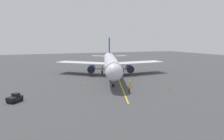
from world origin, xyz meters
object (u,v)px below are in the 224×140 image
Objects in this scene: ground_crew_marshaller at (130,84)px; safety_cone_nose_right at (169,89)px; safety_cone_nose_left at (81,85)px; airplane at (111,62)px; ground_crew_loader at (129,88)px; ground_crew_wing_walker at (124,70)px; tug_near_nose at (15,98)px.

ground_crew_marshaller reaches higher than safety_cone_nose_right.
safety_cone_nose_left is (9.88, -5.32, -0.61)m from ground_crew_marshaller.
safety_cone_nose_left is (11.20, 9.75, -3.73)m from airplane.
ground_crew_loader is at bearing 62.46° from ground_crew_marshaller.
safety_cone_nose_right is (-6.72, 5.27, -0.61)m from ground_crew_marshaller.
ground_crew_wing_walker is (-7.69, -19.54, 0.00)m from ground_crew_marshaller.
tug_near_nose is at bearing 5.33° from ground_crew_marshaller.
safety_cone_nose_left is (-13.01, -7.46, -0.43)m from tug_near_nose.
ground_crew_wing_walker is at bearing -141.03° from safety_cone_nose_left.
ground_crew_loader is (3.38, 19.04, -3.12)m from airplane.
airplane is at bearing -138.95° from safety_cone_nose_left.
safety_cone_nose_left is at bearing -28.32° from ground_crew_marshaller.
airplane is at bearing -100.08° from ground_crew_loader.
ground_crew_wing_walker and ground_crew_loader have the same top height.
ground_crew_wing_walker reaches higher than safety_cone_nose_left.
safety_cone_nose_left is 19.69m from safety_cone_nose_right.
tug_near_nose is at bearing 35.32° from ground_crew_wing_walker.
ground_crew_loader is at bearing 130.08° from safety_cone_nose_left.
tug_near_nose is (30.58, 21.67, -0.18)m from ground_crew_wing_walker.
airplane reaches higher than ground_crew_marshaller.
ground_crew_marshaller is at bearing 85.00° from airplane.
safety_cone_nose_right is at bearing 171.49° from ground_crew_loader.
tug_near_nose is at bearing -6.05° from safety_cone_nose_right.
ground_crew_marshaller is (1.32, 15.07, -3.12)m from airplane.
ground_crew_marshaller is 0.63× the size of tug_near_nose.
airplane is 15.45m from ground_crew_marshaller.
safety_cone_nose_left is 1.00× the size of safety_cone_nose_right.
airplane is 19.58m from ground_crew_loader.
tug_near_nose is 4.90× the size of safety_cone_nose_left.
ground_crew_wing_walker is 3.11× the size of safety_cone_nose_right.
safety_cone_nose_right is (-29.61, 3.14, -0.43)m from tug_near_nose.
ground_crew_marshaller and ground_crew_loader have the same top height.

